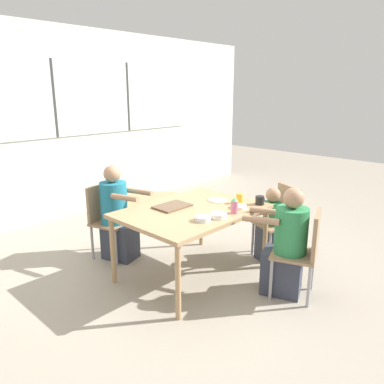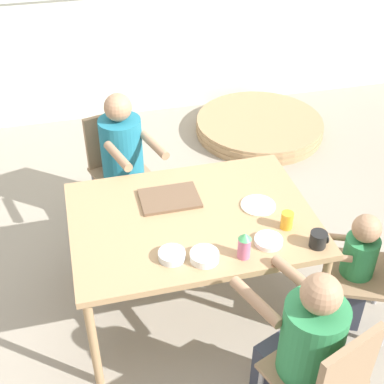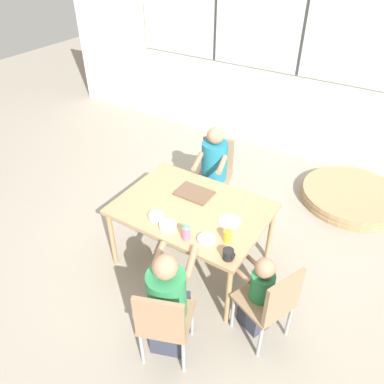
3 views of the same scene
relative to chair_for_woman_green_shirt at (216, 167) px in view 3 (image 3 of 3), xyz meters
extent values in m
plane|color=gray|center=(0.33, -1.08, -0.50)|extent=(16.00, 16.00, 0.00)
cube|color=silver|center=(0.33, 1.67, 0.90)|extent=(8.40, 0.06, 2.80)
cube|color=silver|center=(0.33, 1.63, 1.28)|extent=(5.20, 0.02, 1.10)
cube|color=#333333|center=(-0.97, 1.62, 1.28)|extent=(0.04, 0.01, 1.10)
cube|color=#333333|center=(0.33, 1.62, 1.28)|extent=(0.04, 0.01, 1.10)
cube|color=tan|center=(0.33, -1.08, 0.21)|extent=(1.43, 1.03, 0.04)
cylinder|color=tan|center=(-0.34, -1.54, -0.16)|extent=(0.05, 0.05, 0.69)
cylinder|color=tan|center=(0.99, -1.54, -0.16)|extent=(0.05, 0.05, 0.69)
cylinder|color=tan|center=(-0.34, -0.61, -0.16)|extent=(0.05, 0.05, 0.69)
cylinder|color=tan|center=(0.99, -0.61, -0.16)|extent=(0.05, 0.05, 0.69)
cube|color=#937556|center=(0.03, -0.09, -0.09)|extent=(0.50, 0.50, 0.03)
cube|color=#937556|center=(-0.03, 0.08, 0.14)|extent=(0.37, 0.14, 0.42)
cylinder|color=#99999E|center=(0.24, -0.20, -0.30)|extent=(0.03, 0.03, 0.41)
cylinder|color=#99999E|center=(-0.09, -0.30, -0.30)|extent=(0.03, 0.03, 0.41)
cylinder|color=#99999E|center=(0.14, 0.12, -0.30)|extent=(0.03, 0.03, 0.41)
cylinder|color=#99999E|center=(-0.19, 0.03, -0.30)|extent=(0.03, 0.03, 0.41)
cube|color=#937556|center=(0.70, -2.04, -0.09)|extent=(0.52, 0.52, 0.03)
cube|color=#937556|center=(0.76, -2.21, 0.14)|extent=(0.37, 0.17, 0.42)
cylinder|color=#99999E|center=(0.48, -1.94, -0.30)|extent=(0.03, 0.03, 0.41)
cylinder|color=#99999E|center=(0.79, -1.82, -0.30)|extent=(0.03, 0.03, 0.41)
cylinder|color=#99999E|center=(0.60, -2.26, -0.30)|extent=(0.03, 0.03, 0.41)
cylinder|color=#99999E|center=(0.91, -2.14, -0.30)|extent=(0.03, 0.03, 0.41)
cube|color=#937556|center=(1.28, -1.48, -0.09)|extent=(0.52, 0.52, 0.03)
cube|color=#937556|center=(1.44, -1.55, 0.14)|extent=(0.18, 0.36, 0.42)
cylinder|color=#99999E|center=(1.06, -1.57, -0.30)|extent=(0.03, 0.03, 0.41)
cylinder|color=#99999E|center=(1.19, -1.25, -0.30)|extent=(0.03, 0.03, 0.41)
cylinder|color=#99999E|center=(1.37, -1.70, -0.30)|extent=(0.03, 0.03, 0.41)
cylinder|color=#99999E|center=(1.50, -1.39, -0.30)|extent=(0.03, 0.03, 0.41)
cube|color=#333847|center=(0.06, -0.18, -0.29)|extent=(0.37, 0.43, 0.43)
cylinder|color=#1E7089|center=(0.04, -0.13, 0.16)|extent=(0.30, 0.30, 0.47)
sphere|color=#A37A5B|center=(0.04, -0.13, 0.50)|extent=(0.20, 0.20, 0.20)
cylinder|color=#A37A5B|center=(0.24, -0.33, 0.29)|extent=(0.15, 0.34, 0.06)
cylinder|color=#A37A5B|center=(-0.02, -0.41, 0.29)|extent=(0.15, 0.34, 0.06)
cube|color=#333847|center=(0.66, -1.95, -0.29)|extent=(0.39, 0.44, 0.43)
cylinder|color=#2D844C|center=(0.68, -2.01, 0.14)|extent=(0.30, 0.30, 0.43)
sphere|color=#A37A5B|center=(0.68, -2.01, 0.46)|extent=(0.19, 0.19, 0.19)
cylinder|color=#A37A5B|center=(0.46, -1.81, 0.26)|extent=(0.18, 0.33, 0.06)
cylinder|color=#A37A5B|center=(0.72, -1.71, 0.26)|extent=(0.18, 0.33, 0.06)
cube|color=#333847|center=(1.21, -1.45, -0.29)|extent=(0.29, 0.26, 0.43)
cylinder|color=#2D844C|center=(1.24, -1.46, 0.05)|extent=(0.20, 0.20, 0.26)
sphere|color=#A37A5B|center=(1.24, -1.46, 0.27)|extent=(0.17, 0.17, 0.17)
cylinder|color=#A37A5B|center=(1.05, -1.48, 0.10)|extent=(0.22, 0.12, 0.04)
cylinder|color=#A37A5B|center=(1.12, -1.31, 0.10)|extent=(0.22, 0.12, 0.04)
cube|color=brown|center=(0.23, -0.89, 0.24)|extent=(0.36, 0.26, 0.02)
cylinder|color=black|center=(0.93, -1.49, 0.27)|extent=(0.09, 0.09, 0.09)
torus|color=black|center=(0.98, -1.49, 0.27)|extent=(0.01, 0.06, 0.06)
cylinder|color=#CC668C|center=(0.51, -1.47, 0.29)|extent=(0.07, 0.07, 0.13)
cone|color=#4CB266|center=(0.51, -1.47, 0.37)|extent=(0.07, 0.07, 0.04)
cylinder|color=gold|center=(0.83, -1.30, 0.28)|extent=(0.07, 0.07, 0.10)
cylinder|color=white|center=(0.30, -1.44, 0.25)|extent=(0.16, 0.16, 0.05)
cylinder|color=white|center=(0.68, -1.40, 0.24)|extent=(0.16, 0.16, 0.03)
cylinder|color=silver|center=(0.14, -1.39, 0.25)|extent=(0.15, 0.15, 0.04)
cylinder|color=beige|center=(0.74, -1.08, 0.23)|extent=(0.21, 0.21, 0.01)
cylinder|color=tan|center=(1.51, 0.91, -0.49)|extent=(1.25, 1.25, 0.03)
cylinder|color=tan|center=(1.51, 0.91, -0.46)|extent=(1.26, 1.26, 0.03)
cylinder|color=tan|center=(1.51, 0.91, -0.43)|extent=(1.25, 1.25, 0.03)
cylinder|color=tan|center=(1.51, 0.91, -0.40)|extent=(1.26, 1.26, 0.03)
cylinder|color=tan|center=(1.51, 0.91, -0.37)|extent=(1.25, 1.25, 0.03)
camera|label=1|loc=(-2.30, -3.56, 1.40)|focal=35.00mm
camera|label=2|loc=(-0.26, -3.43, 2.22)|focal=50.00mm
camera|label=3|loc=(1.83, -3.46, 2.48)|focal=35.00mm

